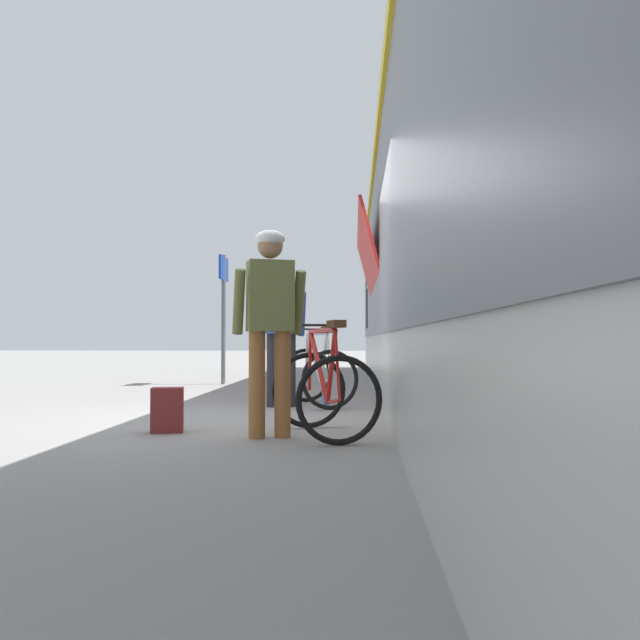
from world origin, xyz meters
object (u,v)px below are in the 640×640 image
object	(u,v)px
cyclist_far_in_blue	(281,321)
bicycle_far_white	(318,374)
train_car	(496,250)
cyclist_near_in_olive	(270,313)
water_bottle_near_the_bikes	(325,399)
platform_sign_post	(224,297)
bicycle_near_red	(323,389)
backpack_on_platform	(167,410)

from	to	relation	value
cyclist_far_in_blue	bicycle_far_white	xyz separation A→B (m)	(0.44, 0.17, -0.65)
train_car	cyclist_near_in_olive	size ratio (longest dim) A/B	12.42
water_bottle_near_the_bikes	platform_sign_post	distance (m)	4.87
water_bottle_near_the_bikes	cyclist_far_in_blue	bearing A→B (deg)	162.02
bicycle_near_red	train_car	bearing A→B (deg)	52.89
cyclist_near_in_olive	cyclist_far_in_blue	bearing A→B (deg)	94.30
bicycle_near_red	backpack_on_platform	distance (m)	1.43
train_car	cyclist_far_in_blue	size ratio (longest dim) A/B	12.42
bicycle_near_red	water_bottle_near_the_bikes	xyz separation A→B (m)	(-0.08, 2.20, -0.29)
cyclist_far_in_blue	bicycle_far_white	bearing A→B (deg)	20.53
backpack_on_platform	water_bottle_near_the_bikes	distance (m)	2.45
bicycle_near_red	bicycle_far_white	world-z (taller)	same
backpack_on_platform	water_bottle_near_the_bikes	bearing A→B (deg)	45.28
backpack_on_platform	bicycle_far_white	bearing A→B (deg)	51.29
cyclist_near_in_olive	water_bottle_near_the_bikes	size ratio (longest dim) A/B	7.87
cyclist_far_in_blue	water_bottle_near_the_bikes	xyz separation A→B (m)	(0.55, -0.18, -0.94)
cyclist_near_in_olive	cyclist_far_in_blue	world-z (taller)	same
bicycle_far_white	bicycle_near_red	bearing A→B (deg)	-85.64
train_car	bicycle_near_red	xyz separation A→B (m)	(-2.07, -2.74, -1.56)
cyclist_far_in_blue	backpack_on_platform	xyz separation A→B (m)	(-0.77, -2.24, -0.85)
cyclist_near_in_olive	backpack_on_platform	size ratio (longest dim) A/B	4.40
backpack_on_platform	water_bottle_near_the_bikes	world-z (taller)	backpack_on_platform
train_car	platform_sign_post	world-z (taller)	train_car
cyclist_near_in_olive	water_bottle_near_the_bikes	bearing A→B (deg)	80.98
bicycle_far_white	train_car	bearing A→B (deg)	4.69
train_car	bicycle_near_red	size ratio (longest dim) A/B	17.74
train_car	bicycle_far_white	xyz separation A→B (m)	(-2.26, -0.19, -1.56)
backpack_on_platform	cyclist_near_in_olive	bearing A→B (deg)	-26.99
cyclist_far_in_blue	bicycle_near_red	distance (m)	2.55
backpack_on_platform	platform_sign_post	world-z (taller)	platform_sign_post
cyclist_near_in_olive	cyclist_far_in_blue	xyz separation A→B (m)	(-0.19, 2.49, 0.00)
bicycle_near_red	backpack_on_platform	xyz separation A→B (m)	(-1.40, 0.15, -0.20)
train_car	bicycle_far_white	size ratio (longest dim) A/B	17.51
bicycle_far_white	backpack_on_platform	xyz separation A→B (m)	(-1.21, -2.40, -0.20)
cyclist_near_in_olive	backpack_on_platform	distance (m)	1.31
train_car	bicycle_far_white	distance (m)	2.76
backpack_on_platform	train_car	bearing A→B (deg)	24.71
cyclist_near_in_olive	bicycle_near_red	xyz separation A→B (m)	(0.45, 0.11, -0.65)
train_car	cyclist_far_in_blue	xyz separation A→B (m)	(-2.71, -0.35, -0.91)
platform_sign_post	cyclist_near_in_olive	bearing A→B (deg)	-75.08
platform_sign_post	cyclist_far_in_blue	bearing A→B (deg)	-68.84
bicycle_far_white	water_bottle_near_the_bikes	world-z (taller)	bicycle_far_white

